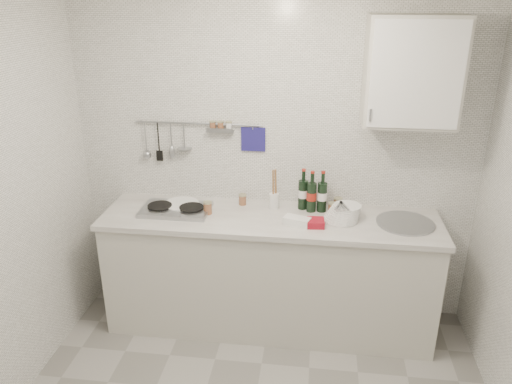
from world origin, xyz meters
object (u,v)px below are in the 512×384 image
wall_cabinet (412,71)px  wine_bottles (312,191)px  plate_stack_hob (181,205)px  utensil_crock (274,199)px  plate_stack_sink (344,213)px

wall_cabinet → wine_bottles: (-0.61, 0.03, -0.87)m
plate_stack_hob → wall_cabinet: bearing=1.9°
wine_bottles → utensil_crock: size_ratio=0.99×
wine_bottles → utensil_crock: 0.29m
plate_stack_hob → wine_bottles: 0.99m
plate_stack_sink → wine_bottles: (-0.23, 0.14, 0.10)m
plate_stack_sink → utensil_crock: utensil_crock is taller
wall_cabinet → utensil_crock: size_ratio=2.23×
plate_stack_sink → utensil_crock: bearing=164.3°
plate_stack_sink → wine_bottles: 0.29m
plate_stack_hob → plate_stack_sink: size_ratio=1.05×
wall_cabinet → plate_stack_sink: (-0.38, -0.11, -0.98)m
wall_cabinet → wine_bottles: wall_cabinet is taller
plate_stack_sink → utensil_crock: 0.53m
plate_stack_hob → plate_stack_sink: (1.20, -0.05, 0.03)m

